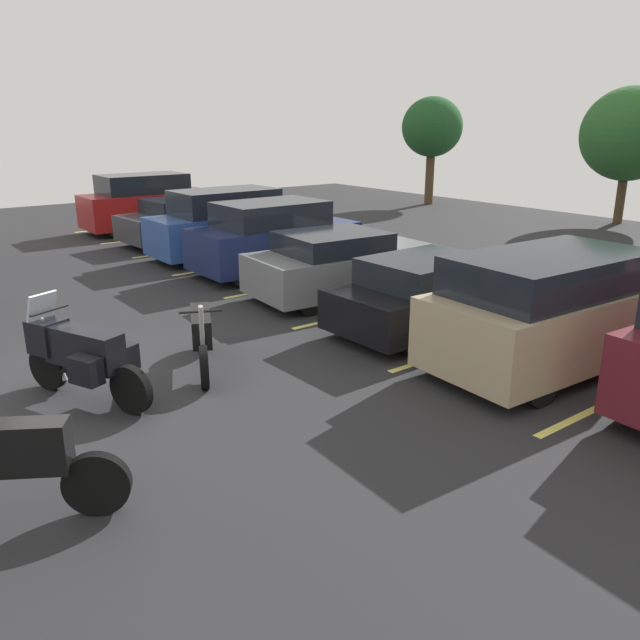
{
  "coord_description": "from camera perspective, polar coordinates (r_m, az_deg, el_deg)",
  "views": [
    {
      "loc": [
        8.86,
        -2.48,
        3.77
      ],
      "look_at": [
        1.97,
        2.74,
        1.01
      ],
      "focal_mm": 35.52,
      "sensor_mm": 36.0,
      "label": 1
    }
  ],
  "objects": [
    {
      "name": "ground",
      "position": [
        9.96,
        -19.87,
        -5.98
      ],
      "size": [
        44.0,
        44.0,
        0.1
      ],
      "primitive_type": "cube",
      "color": "#262628"
    },
    {
      "name": "motorcycle_touring",
      "position": [
        9.33,
        -20.78,
        -2.84
      ],
      "size": [
        2.17,
        1.21,
        1.46
      ],
      "color": "black",
      "rests_on": "ground"
    },
    {
      "name": "motorcycle_second",
      "position": [
        10.0,
        -10.62,
        -1.38
      ],
      "size": [
        2.01,
        1.04,
        1.29
      ],
      "color": "black",
      "rests_on": "ground"
    },
    {
      "name": "motorcycle_third",
      "position": [
        6.93,
        -26.71,
        -11.41
      ],
      "size": [
        1.33,
        2.06,
        1.32
      ],
      "color": "black",
      "rests_on": "ground"
    },
    {
      "name": "parking_stripes",
      "position": [
        14.4,
        2.92,
        2.49
      ],
      "size": [
        24.04,
        5.15,
        0.01
      ],
      "color": "#EAE066",
      "rests_on": "ground"
    },
    {
      "name": "car_red",
      "position": [
        23.29,
        -15.28,
        10.14
      ],
      "size": [
        1.83,
        4.48,
        1.96
      ],
      "color": "maroon",
      "rests_on": "ground"
    },
    {
      "name": "car_charcoal",
      "position": [
        20.75,
        -11.12,
        8.86
      ],
      "size": [
        2.21,
        5.02,
        1.41
      ],
      "color": "#38383D",
      "rests_on": "ground"
    },
    {
      "name": "car_blue",
      "position": [
        18.29,
        -8.3,
        8.56
      ],
      "size": [
        1.82,
        4.48,
        1.9
      ],
      "color": "#2D519E",
      "rests_on": "ground"
    },
    {
      "name": "car_navy",
      "position": [
        16.2,
        -4.19,
        7.42
      ],
      "size": [
        1.91,
        4.21,
        1.81
      ],
      "color": "navy",
      "rests_on": "ground"
    },
    {
      "name": "car_grey",
      "position": [
        13.98,
        2.1,
        5.04
      ],
      "size": [
        2.21,
        4.4,
        1.45
      ],
      "color": "slate",
      "rests_on": "ground"
    },
    {
      "name": "car_black",
      "position": [
        12.03,
        10.54,
        2.44
      ],
      "size": [
        1.93,
        4.54,
        1.38
      ],
      "color": "black",
      "rests_on": "ground"
    },
    {
      "name": "car_tan",
      "position": [
        10.64,
        20.93,
        0.96
      ],
      "size": [
        2.14,
        4.97,
        1.85
      ],
      "color": "tan",
      "rests_on": "ground"
    },
    {
      "name": "tree_center_right",
      "position": [
        30.01,
        10.07,
        16.69
      ],
      "size": [
        2.71,
        2.71,
        4.73
      ],
      "color": "#4C3823",
      "rests_on": "ground"
    },
    {
      "name": "tree_right",
      "position": [
        26.46,
        26.12,
        14.8
      ],
      "size": [
        3.46,
        3.46,
        4.92
      ],
      "color": "#4C3823",
      "rests_on": "ground"
    }
  ]
}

